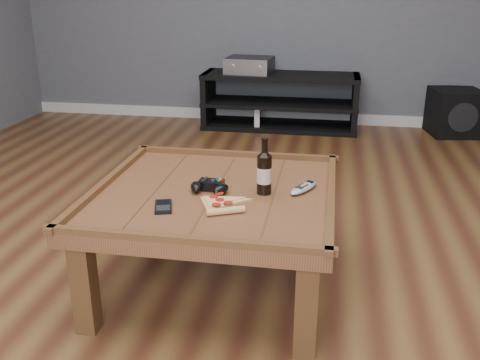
% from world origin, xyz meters
% --- Properties ---
extents(ground, '(6.00, 6.00, 0.00)m').
position_xyz_m(ground, '(0.00, 0.00, 0.00)').
color(ground, '#482414').
rests_on(ground, ground).
extents(baseboard, '(5.00, 0.02, 0.10)m').
position_xyz_m(baseboard, '(0.00, 2.99, 0.05)').
color(baseboard, silver).
rests_on(baseboard, ground).
extents(coffee_table, '(1.03, 1.03, 0.48)m').
position_xyz_m(coffee_table, '(0.00, 0.00, 0.39)').
color(coffee_table, '#523017').
rests_on(coffee_table, ground).
extents(media_console, '(1.40, 0.45, 0.50)m').
position_xyz_m(media_console, '(0.00, 2.75, 0.25)').
color(media_console, black).
rests_on(media_console, ground).
extents(beer_bottle, '(0.06, 0.06, 0.24)m').
position_xyz_m(beer_bottle, '(0.21, 0.01, 0.55)').
color(beer_bottle, black).
rests_on(beer_bottle, coffee_table).
extents(game_controller, '(0.18, 0.13, 0.05)m').
position_xyz_m(game_controller, '(-0.02, -0.01, 0.47)').
color(game_controller, black).
rests_on(game_controller, coffee_table).
extents(pizza_slice, '(0.26, 0.31, 0.03)m').
position_xyz_m(pizza_slice, '(0.06, -0.15, 0.46)').
color(pizza_slice, tan).
rests_on(pizza_slice, coffee_table).
extents(smartphone, '(0.10, 0.13, 0.02)m').
position_xyz_m(smartphone, '(-0.16, -0.22, 0.46)').
color(smartphone, black).
rests_on(smartphone, coffee_table).
extents(remote_control, '(0.14, 0.19, 0.03)m').
position_xyz_m(remote_control, '(0.37, 0.07, 0.46)').
color(remote_control, '#9599A2').
rests_on(remote_control, coffee_table).
extents(av_receiver, '(0.43, 0.37, 0.14)m').
position_xyz_m(av_receiver, '(-0.28, 2.74, 0.57)').
color(av_receiver, black).
rests_on(av_receiver, media_console).
extents(subwoofer, '(0.46, 0.46, 0.40)m').
position_xyz_m(subwoofer, '(1.53, 2.80, 0.20)').
color(subwoofer, black).
rests_on(subwoofer, ground).
extents(game_console, '(0.13, 0.20, 0.23)m').
position_xyz_m(game_console, '(-0.20, 2.67, 0.11)').
color(game_console, gray).
rests_on(game_console, ground).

